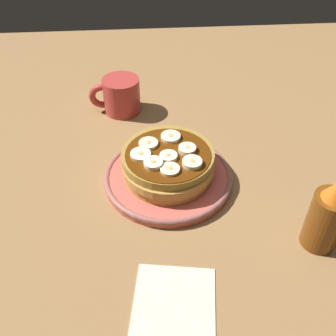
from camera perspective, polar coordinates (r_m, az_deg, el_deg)
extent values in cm
cube|color=olive|center=(71.19, 0.00, -2.75)|extent=(140.00, 140.00, 3.00)
cylinder|color=#CC594C|center=(69.63, 0.00, -1.42)|extent=(22.48, 22.48, 1.51)
torus|color=#965750|center=(69.27, 0.00, -1.10)|extent=(22.87, 22.87, 1.06)
cylinder|color=#C18C40|center=(68.55, -0.26, -0.53)|extent=(15.43, 15.43, 1.54)
cylinder|color=#BE8A40|center=(67.89, -0.06, 0.71)|extent=(16.04, 16.04, 1.54)
cylinder|color=olive|center=(66.99, -0.10, 1.77)|extent=(16.07, 16.07, 1.54)
cylinder|color=#592B0A|center=(66.03, 0.00, 2.05)|extent=(14.66, 14.66, 0.16)
cylinder|color=#F2EFC2|center=(65.14, 0.42, 1.72)|extent=(3.02, 3.02, 0.74)
cylinder|color=tan|center=(64.87, 0.42, 2.00)|extent=(0.85, 0.85, 0.08)
cylinder|color=#F5ECC3|center=(63.66, -2.16, 0.67)|extent=(3.21, 3.21, 0.91)
cylinder|color=tan|center=(63.34, -2.17, 1.01)|extent=(0.90, 0.90, 0.08)
cylinder|color=#F8ECBA|center=(69.36, 0.39, 4.57)|extent=(3.53, 3.53, 0.74)
cylinder|color=tan|center=(69.11, 0.40, 4.84)|extent=(0.99, 0.99, 0.08)
cylinder|color=beige|center=(66.53, 2.84, 2.76)|extent=(3.05, 3.05, 0.93)
cylinder|color=tan|center=(66.21, 2.85, 3.11)|extent=(0.85, 0.85, 0.08)
cylinder|color=#EDEEB2|center=(67.95, -2.89, 3.58)|extent=(3.40, 3.40, 0.67)
cylinder|color=tan|center=(67.72, -2.90, 3.83)|extent=(0.95, 0.95, 0.08)
cylinder|color=#EAEABA|center=(63.81, 3.56, 0.75)|extent=(3.32, 3.32, 0.95)
cylinder|color=tan|center=(63.48, 3.58, 1.11)|extent=(0.93, 0.93, 0.08)
cylinder|color=#EDEEC2|center=(65.56, -4.03, 1.84)|extent=(3.55, 3.55, 0.62)
cylinder|color=tan|center=(65.34, -4.04, 2.08)|extent=(0.99, 0.99, 0.08)
cylinder|color=#FEEAB5|center=(62.73, 0.73, -0.20)|extent=(3.24, 3.24, 0.64)
cylinder|color=tan|center=(62.49, 0.73, 0.04)|extent=(0.91, 0.91, 0.08)
cylinder|color=#B23833|center=(86.89, -6.81, 10.52)|extent=(8.03, 8.03, 7.70)
cylinder|color=black|center=(85.36, -6.98, 12.30)|extent=(6.83, 6.83, 0.46)
torus|color=#B23833|center=(87.21, -9.62, 10.34)|extent=(5.76, 1.45, 5.76)
cube|color=beige|center=(55.25, 0.92, -18.91)|extent=(12.59, 12.59, 0.30)
cylinder|color=brown|center=(61.66, 22.03, -7.20)|extent=(5.41, 5.41, 9.64)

